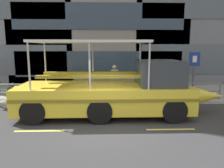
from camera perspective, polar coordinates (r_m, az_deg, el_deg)
ground_plane at (r=8.62m, az=-1.69°, el=-10.72°), size 120.00×120.00×0.00m
sidewalk at (r=13.99m, az=-1.78°, el=-2.35°), size 32.00×4.80×0.18m
curb_edge at (r=11.56m, az=-1.75°, el=-4.92°), size 32.00×0.18×0.18m
lane_centreline at (r=8.14m, az=-1.68°, el=-11.97°), size 25.80×0.12×0.01m
curb_guardrail at (r=11.75m, az=-0.39°, el=-1.21°), size 12.12×0.09×0.90m
parking_sign at (r=12.98m, az=20.65°, el=4.21°), size 0.60×0.12×2.54m
leaned_bicycle at (r=13.40m, az=-26.53°, el=-1.88°), size 1.74×0.46×0.96m
duck_tour_boat at (r=9.68m, az=1.11°, el=-1.96°), size 9.28×2.68×3.28m
pedestrian_near_bow at (r=13.66m, az=14.90°, el=1.73°), size 0.26×0.47×1.68m
pedestrian_mid_left at (r=13.10m, az=0.62°, el=1.95°), size 0.49×0.29×1.76m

